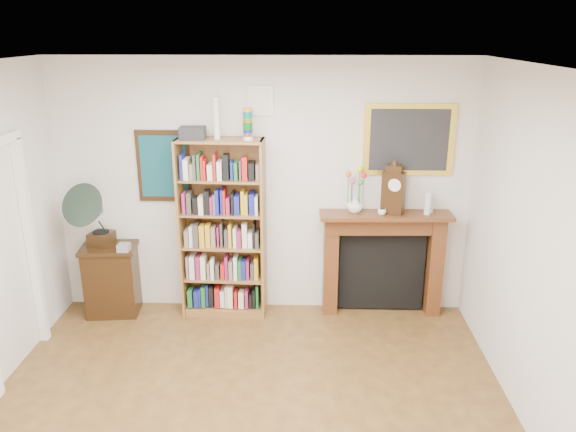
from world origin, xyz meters
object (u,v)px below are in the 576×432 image
at_px(side_cabinet, 112,280).
at_px(bottle_left, 428,203).
at_px(mantel_clock, 393,191).
at_px(bottle_right, 431,204).
at_px(cd_stack, 124,247).
at_px(flower_vase, 355,204).
at_px(bookshelf, 222,219).
at_px(fireplace, 383,254).
at_px(teacup, 382,212).
at_px(gramophone, 94,211).

relative_size(side_cabinet, bottle_left, 3.34).
bearing_deg(mantel_clock, bottle_right, 30.91).
relative_size(cd_stack, flower_vase, 0.69).
bearing_deg(flower_vase, bottle_right, 1.17).
height_order(bookshelf, bottle_left, bookshelf).
relative_size(fireplace, cd_stack, 11.80).
height_order(fireplace, bottle_right, bottle_right).
xyz_separation_m(bookshelf, fireplace, (1.75, 0.08, -0.41)).
xyz_separation_m(side_cabinet, teacup, (2.95, 0.02, 0.82)).
distance_m(fireplace, gramophone, 3.14).
xyz_separation_m(side_cabinet, flower_vase, (2.67, 0.10, 0.87)).
bearing_deg(bottle_right, teacup, -169.40).
height_order(side_cabinet, gramophone, gramophone).
relative_size(side_cabinet, mantel_clock, 1.52).
height_order(bookshelf, fireplace, bookshelf).
bearing_deg(cd_stack, flower_vase, 5.31).
xyz_separation_m(bookshelf, bottle_left, (2.18, 0.00, 0.20)).
height_order(fireplace, cd_stack, fireplace).
distance_m(cd_stack, bottle_right, 3.30).
distance_m(bookshelf, bottle_right, 2.23).
distance_m(cd_stack, flower_vase, 2.51).
relative_size(bottle_left, bottle_right, 1.20).
bearing_deg(mantel_clock, cd_stack, -152.14).
bearing_deg(bottle_left, side_cabinet, -179.11).
relative_size(bookshelf, side_cabinet, 2.84).
bearing_deg(side_cabinet, cd_stack, -37.42).
relative_size(flower_vase, bottle_left, 0.73).
bearing_deg(mantel_clock, teacup, -133.08).
relative_size(fireplace, mantel_clock, 2.68).
xyz_separation_m(fireplace, bottle_left, (0.43, -0.08, 0.61)).
xyz_separation_m(cd_stack, flower_vase, (2.46, 0.23, 0.43)).
bearing_deg(gramophone, mantel_clock, 15.50).
bearing_deg(flower_vase, bottle_left, -3.34).
bearing_deg(fireplace, gramophone, -177.83).
relative_size(fireplace, gramophone, 1.87).
bearing_deg(fireplace, bookshelf, -179.18).
relative_size(mantel_clock, bottle_left, 2.20).
relative_size(cd_stack, bottle_right, 0.60).
relative_size(mantel_clock, teacup, 6.00).
xyz_separation_m(bookshelf, side_cabinet, (-1.25, -0.05, -0.70)).
bearing_deg(bottle_right, mantel_clock, -173.04).
xyz_separation_m(gramophone, mantel_clock, (3.15, 0.15, 0.21)).
height_order(bookshelf, bottle_right, bookshelf).
distance_m(side_cabinet, cd_stack, 0.51).
height_order(mantel_clock, flower_vase, mantel_clock).
bearing_deg(bottle_right, side_cabinet, -178.12).
distance_m(flower_vase, bottle_right, 0.80).
bearing_deg(fireplace, bottle_left, -11.95).
relative_size(side_cabinet, gramophone, 1.06).
height_order(fireplace, flower_vase, flower_vase).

